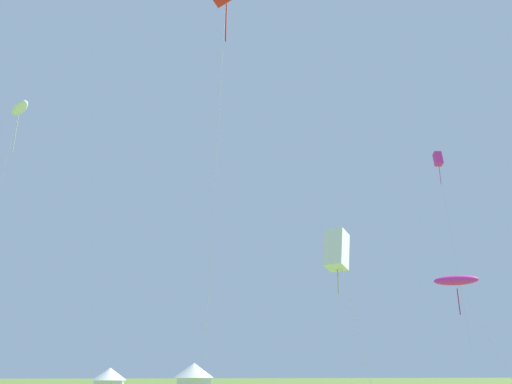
% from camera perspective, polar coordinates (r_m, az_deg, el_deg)
% --- Properties ---
extents(kite_magenta_box, '(1.08, 3.10, 29.06)m').
position_cam_1_polar(kite_magenta_box, '(71.35, 19.27, 3.38)').
color(kite_magenta_box, '#E02DA3').
rests_on(kite_magenta_box, ground).
extents(kite_white_parafoil, '(3.35, 4.50, 30.85)m').
position_cam_1_polar(kite_white_parafoil, '(65.14, -24.42, 8.33)').
color(kite_white_parafoil, white).
rests_on(kite_white_parafoil, ground).
extents(kite_white_box, '(1.57, 3.25, 8.66)m').
position_cam_1_polar(kite_white_box, '(25.74, 8.80, -6.28)').
color(kite_white_box, white).
rests_on(kite_white_box, ground).
extents(kite_magenta_parafoil, '(3.96, 3.56, 8.59)m').
position_cam_1_polar(kite_magenta_parafoil, '(39.79, 21.02, -9.00)').
color(kite_magenta_parafoil, '#E02DA3').
rests_on(kite_magenta_parafoil, ground).
extents(festival_tent_right, '(3.92, 3.92, 2.55)m').
position_cam_1_polar(festival_tent_right, '(66.04, -15.72, -18.98)').
color(festival_tent_right, white).
rests_on(festival_tent_right, ground).
extents(festival_tent_center, '(4.77, 4.77, 3.10)m').
position_cam_1_polar(festival_tent_center, '(65.89, -6.82, -19.25)').
color(festival_tent_center, white).
rests_on(festival_tent_center, ground).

